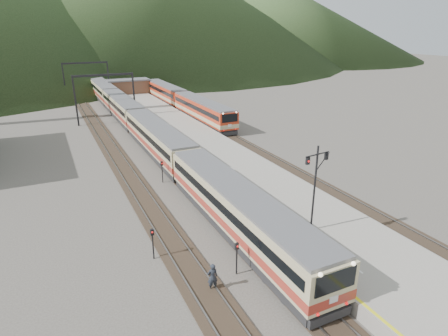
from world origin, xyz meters
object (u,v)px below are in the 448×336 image
main_train (137,120)px  second_train (182,100)px  signal_mast (315,180)px  worker (212,277)px

main_train → second_train: bearing=47.7°
signal_mast → main_train: bearing=96.8°
main_train → worker: (-4.41, -37.43, -1.25)m
second_train → signal_mast: 48.89m
second_train → worker: 52.57m
main_train → second_train: (11.50, 12.66, -0.09)m
signal_mast → worker: 9.72m
second_train → signal_mast: signal_mast is taller
second_train → signal_mast: bearing=-98.6°
main_train → signal_mast: size_ratio=13.38×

